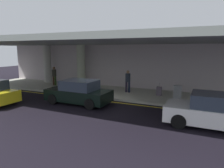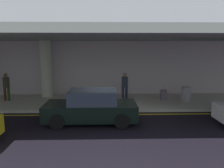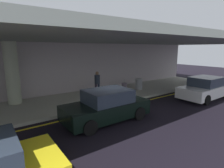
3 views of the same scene
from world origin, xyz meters
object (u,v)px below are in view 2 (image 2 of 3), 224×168
(support_column_left_mid, at_px, (46,69))
(trash_bin_steel, at_px, (186,94))
(traveler_with_luggage, at_px, (125,85))
(car_black, at_px, (91,107))
(person_waiting_for_ride, at_px, (6,85))
(suitcase_upright_primary, at_px, (164,95))

(support_column_left_mid, bearing_deg, trash_bin_steel, -10.21)
(support_column_left_mid, distance_m, trash_bin_steel, 8.98)
(trash_bin_steel, bearing_deg, traveler_with_luggage, 174.66)
(trash_bin_steel, bearing_deg, car_black, -147.49)
(traveler_with_luggage, xyz_separation_m, person_waiting_for_ride, (-7.19, 0.04, 0.00))
(person_waiting_for_ride, relative_size, trash_bin_steel, 1.98)
(traveler_with_luggage, xyz_separation_m, trash_bin_steel, (3.69, -0.35, -0.54))
(car_black, distance_m, trash_bin_steel, 6.55)
(support_column_left_mid, bearing_deg, person_waiting_for_ride, -151.07)
(support_column_left_mid, bearing_deg, suitcase_upright_primary, -9.75)
(traveler_with_luggage, distance_m, person_waiting_for_ride, 7.19)
(person_waiting_for_ride, height_order, trash_bin_steel, person_waiting_for_ride)
(car_black, bearing_deg, traveler_with_luggage, -112.94)
(car_black, distance_m, suitcase_upright_primary, 5.70)
(support_column_left_mid, distance_m, person_waiting_for_ride, 2.61)
(support_column_left_mid, distance_m, car_black, 6.15)
(suitcase_upright_primary, bearing_deg, person_waiting_for_ride, 179.80)
(person_waiting_for_ride, bearing_deg, trash_bin_steel, -141.12)
(suitcase_upright_primary, bearing_deg, car_black, -137.65)
(car_black, xyz_separation_m, person_waiting_for_ride, (-5.36, 3.90, 0.40))
(support_column_left_mid, xyz_separation_m, suitcase_upright_primary, (7.44, -1.28, -1.51))
(suitcase_upright_primary, distance_m, trash_bin_steel, 1.33)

